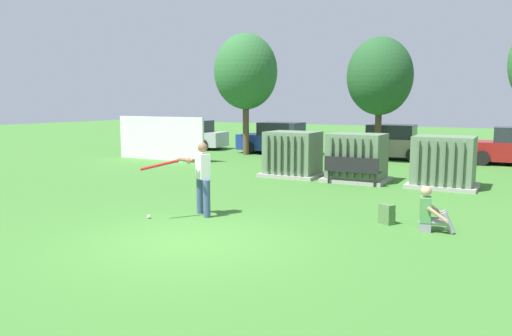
# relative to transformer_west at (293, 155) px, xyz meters

# --- Properties ---
(ground_plane) EXTENTS (96.00, 96.00, 0.00)m
(ground_plane) POSITION_rel_transformer_west_xyz_m (1.76, -8.77, -0.79)
(ground_plane) COLOR #3D752D
(fence_panel) EXTENTS (4.80, 0.12, 2.00)m
(fence_panel) POSITION_rel_transformer_west_xyz_m (-7.50, 1.73, 0.21)
(fence_panel) COLOR white
(fence_panel) RESTS_ON ground
(transformer_west) EXTENTS (2.10, 1.70, 1.62)m
(transformer_west) POSITION_rel_transformer_west_xyz_m (0.00, 0.00, 0.00)
(transformer_west) COLOR #9E9B93
(transformer_west) RESTS_ON ground
(transformer_mid_west) EXTENTS (2.10, 1.70, 1.62)m
(transformer_mid_west) POSITION_rel_transformer_west_xyz_m (2.39, -0.01, 0.00)
(transformer_mid_west) COLOR #9E9B93
(transformer_mid_west) RESTS_ON ground
(transformer_mid_east) EXTENTS (2.10, 1.70, 1.62)m
(transformer_mid_east) POSITION_rel_transformer_west_xyz_m (5.17, 0.09, 0.00)
(transformer_mid_east) COLOR #9E9B93
(transformer_mid_east) RESTS_ON ground
(park_bench) EXTENTS (1.81, 0.42, 0.92)m
(park_bench) POSITION_rel_transformer_west_xyz_m (2.49, -0.84, -0.25)
(park_bench) COLOR black
(park_bench) RESTS_ON ground
(batter) EXTENTS (1.16, 1.44, 1.74)m
(batter) POSITION_rel_transformer_west_xyz_m (0.72, -6.83, 0.19)
(batter) COLOR #384C75
(batter) RESTS_ON ground
(sports_ball) EXTENTS (0.09, 0.09, 0.09)m
(sports_ball) POSITION_rel_transformer_west_xyz_m (-0.16, -7.68, -0.74)
(sports_ball) COLOR white
(sports_ball) RESTS_ON ground
(seated_spectator) EXTENTS (0.77, 0.61, 0.96)m
(seated_spectator) POSITION_rel_transformer_west_xyz_m (5.77, -5.74, -0.41)
(seated_spectator) COLOR gray
(seated_spectator) RESTS_ON ground
(backpack) EXTENTS (0.38, 0.36, 0.44)m
(backpack) POSITION_rel_transformer_west_xyz_m (4.82, -5.53, -0.57)
(backpack) COLOR #4C723F
(backpack) RESTS_ON ground
(tree_left) EXTENTS (3.17, 3.17, 6.07)m
(tree_left) POSITION_rel_transformer_west_xyz_m (-5.18, 5.66, 3.37)
(tree_left) COLOR brown
(tree_left) RESTS_ON ground
(tree_center_left) EXTENTS (2.89, 2.89, 5.52)m
(tree_center_left) POSITION_rel_transformer_west_xyz_m (1.52, 5.86, 3.00)
(tree_center_left) COLOR #4C3828
(tree_center_left) RESTS_ON ground
(parked_car_leftmost) EXTENTS (4.36, 2.27, 1.62)m
(parked_car_leftmost) POSITION_rel_transformer_west_xyz_m (-9.62, 6.97, -0.04)
(parked_car_leftmost) COLOR #B2B2B7
(parked_car_leftmost) RESTS_ON ground
(parked_car_left_of_center) EXTENTS (4.22, 1.95, 1.62)m
(parked_car_left_of_center) POSITION_rel_transformer_west_xyz_m (-3.92, 6.94, -0.04)
(parked_car_left_of_center) COLOR navy
(parked_car_left_of_center) RESTS_ON ground
(parked_car_right_of_center) EXTENTS (4.27, 2.07, 1.62)m
(parked_car_right_of_center) POSITION_rel_transformer_west_xyz_m (1.68, 7.25, -0.04)
(parked_car_right_of_center) COLOR gray
(parked_car_right_of_center) RESTS_ON ground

